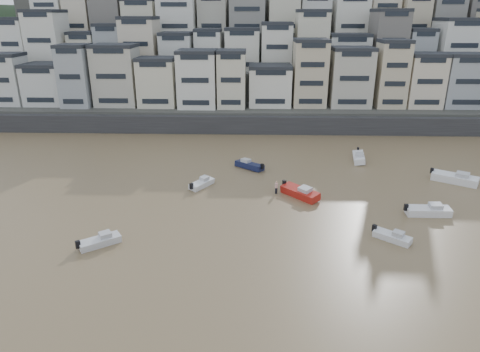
{
  "coord_description": "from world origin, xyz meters",
  "views": [
    {
      "loc": [
        8.04,
        -18.44,
        22.5
      ],
      "look_at": [
        6.48,
        30.0,
        4.0
      ],
      "focal_mm": 32.0,
      "sensor_mm": 36.0,
      "label": 1
    }
  ],
  "objects_px": {
    "boat_g": "(455,177)",
    "person_pink": "(276,187)",
    "boat_i": "(359,156)",
    "boat_d": "(428,209)",
    "boat_e": "(300,191)",
    "boat_b": "(392,236)",
    "boat_j": "(100,240)",
    "boat_f": "(202,183)",
    "boat_h": "(249,164)"
  },
  "relations": [
    {
      "from": "boat_h",
      "to": "boat_e",
      "type": "bearing_deg",
      "value": 159.94
    },
    {
      "from": "boat_i",
      "to": "boat_f",
      "type": "height_order",
      "value": "boat_i"
    },
    {
      "from": "boat_j",
      "to": "boat_d",
      "type": "bearing_deg",
      "value": -24.08
    },
    {
      "from": "boat_h",
      "to": "person_pink",
      "type": "relative_size",
      "value": 3.0
    },
    {
      "from": "boat_j",
      "to": "boat_e",
      "type": "distance_m",
      "value": 25.59
    },
    {
      "from": "boat_f",
      "to": "person_pink",
      "type": "xyz_separation_m",
      "value": [
        10.19,
        -2.01,
        0.25
      ]
    },
    {
      "from": "boat_g",
      "to": "boat_d",
      "type": "bearing_deg",
      "value": -92.8
    },
    {
      "from": "boat_h",
      "to": "boat_g",
      "type": "bearing_deg",
      "value": -151.78
    },
    {
      "from": "boat_g",
      "to": "person_pink",
      "type": "xyz_separation_m",
      "value": [
        -25.46,
        -4.72,
        -0.03
      ]
    },
    {
      "from": "boat_h",
      "to": "person_pink",
      "type": "xyz_separation_m",
      "value": [
        3.68,
        -9.71,
        0.16
      ]
    },
    {
      "from": "boat_e",
      "to": "boat_h",
      "type": "relative_size",
      "value": 1.15
    },
    {
      "from": "boat_d",
      "to": "boat_j",
      "type": "bearing_deg",
      "value": -167.46
    },
    {
      "from": "boat_f",
      "to": "boat_e",
      "type": "bearing_deg",
      "value": -70.12
    },
    {
      "from": "boat_d",
      "to": "boat_h",
      "type": "xyz_separation_m",
      "value": [
        -21.42,
        15.69,
        -0.06
      ]
    },
    {
      "from": "boat_e",
      "to": "boat_h",
      "type": "bearing_deg",
      "value": 169.1
    },
    {
      "from": "boat_f",
      "to": "boat_d",
      "type": "bearing_deg",
      "value": -73.07
    },
    {
      "from": "boat_j",
      "to": "boat_b",
      "type": "relative_size",
      "value": 1.07
    },
    {
      "from": "boat_g",
      "to": "boat_e",
      "type": "relative_size",
      "value": 1.1
    },
    {
      "from": "boat_j",
      "to": "person_pink",
      "type": "bearing_deg",
      "value": 0.28
    },
    {
      "from": "boat_b",
      "to": "boat_f",
      "type": "bearing_deg",
      "value": -174.01
    },
    {
      "from": "boat_g",
      "to": "boat_j",
      "type": "distance_m",
      "value": 48.21
    },
    {
      "from": "boat_i",
      "to": "boat_d",
      "type": "bearing_deg",
      "value": 19.66
    },
    {
      "from": "boat_j",
      "to": "boat_e",
      "type": "height_order",
      "value": "boat_e"
    },
    {
      "from": "boat_d",
      "to": "person_pink",
      "type": "relative_size",
      "value": 3.24
    },
    {
      "from": "boat_b",
      "to": "person_pink",
      "type": "bearing_deg",
      "value": 172.67
    },
    {
      "from": "boat_e",
      "to": "boat_b",
      "type": "height_order",
      "value": "boat_e"
    },
    {
      "from": "boat_g",
      "to": "boat_j",
      "type": "bearing_deg",
      "value": -123.8
    },
    {
      "from": "boat_j",
      "to": "boat_b",
      "type": "bearing_deg",
      "value": -33.11
    },
    {
      "from": "boat_i",
      "to": "boat_b",
      "type": "distance_m",
      "value": 26.31
    },
    {
      "from": "person_pink",
      "to": "boat_j",
      "type": "bearing_deg",
      "value": -142.87
    },
    {
      "from": "boat_g",
      "to": "boat_i",
      "type": "distance_m",
      "value": 14.66
    },
    {
      "from": "boat_g",
      "to": "boat_j",
      "type": "relative_size",
      "value": 1.43
    },
    {
      "from": "boat_g",
      "to": "boat_f",
      "type": "relative_size",
      "value": 1.46
    },
    {
      "from": "boat_h",
      "to": "boat_d",
      "type": "bearing_deg",
      "value": -178.3
    },
    {
      "from": "boat_g",
      "to": "boat_f",
      "type": "distance_m",
      "value": 35.75
    },
    {
      "from": "boat_i",
      "to": "person_pink",
      "type": "xyz_separation_m",
      "value": [
        -14.04,
        -13.92,
        0.08
      ]
    },
    {
      "from": "person_pink",
      "to": "boat_h",
      "type": "bearing_deg",
      "value": 110.74
    },
    {
      "from": "boat_f",
      "to": "boat_j",
      "type": "distance_m",
      "value": 18.44
    },
    {
      "from": "boat_f",
      "to": "person_pink",
      "type": "relative_size",
      "value": 2.6
    },
    {
      "from": "boat_d",
      "to": "person_pink",
      "type": "height_order",
      "value": "person_pink"
    },
    {
      "from": "boat_i",
      "to": "boat_b",
      "type": "xyz_separation_m",
      "value": [
        -2.4,
        -26.2,
        -0.2
      ]
    },
    {
      "from": "boat_e",
      "to": "boat_d",
      "type": "distance_m",
      "value": 15.49
    },
    {
      "from": "boat_g",
      "to": "boat_h",
      "type": "relative_size",
      "value": 1.26
    },
    {
      "from": "boat_d",
      "to": "boat_b",
      "type": "distance_m",
      "value": 8.76
    },
    {
      "from": "boat_g",
      "to": "boat_f",
      "type": "xyz_separation_m",
      "value": [
        -35.65,
        -2.72,
        -0.28
      ]
    },
    {
      "from": "boat_b",
      "to": "boat_h",
      "type": "distance_m",
      "value": 26.8
    },
    {
      "from": "boat_d",
      "to": "boat_b",
      "type": "bearing_deg",
      "value": -134.28
    },
    {
      "from": "boat_j",
      "to": "boat_d",
      "type": "relative_size",
      "value": 0.82
    },
    {
      "from": "boat_i",
      "to": "boat_b",
      "type": "height_order",
      "value": "boat_i"
    },
    {
      "from": "boat_i",
      "to": "boat_f",
      "type": "bearing_deg",
      "value": -54.68
    }
  ]
}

